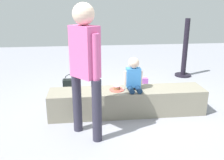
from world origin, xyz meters
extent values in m
plane|color=gray|center=(0.00, 0.00, 0.00)|extent=(12.00, 12.00, 0.00)
cube|color=gray|center=(0.00, 0.00, 0.19)|extent=(2.34, 0.46, 0.38)
cylinder|color=#122A48|center=(0.03, -0.08, 0.42)|extent=(0.08, 0.25, 0.08)
cylinder|color=#122A48|center=(0.14, -0.09, 0.42)|extent=(0.08, 0.25, 0.08)
cube|color=#3984D3|center=(0.09, 0.03, 0.56)|extent=(0.21, 0.14, 0.28)
sphere|color=beige|center=(0.09, 0.03, 0.79)|extent=(0.16, 0.16, 0.16)
cylinder|color=beige|center=(-0.03, 0.03, 0.56)|extent=(0.05, 0.05, 0.21)
cylinder|color=beige|center=(0.20, 0.03, 0.56)|extent=(0.05, 0.05, 0.21)
cylinder|color=#2D2B3B|center=(-0.50, -0.72, 0.39)|extent=(0.12, 0.12, 0.79)
cylinder|color=#2D2B3B|center=(-0.74, -0.44, 0.39)|extent=(0.12, 0.12, 0.79)
cube|color=#E05C9C|center=(-0.62, -0.58, 1.09)|extent=(0.37, 0.38, 0.60)
sphere|color=beige|center=(-0.62, -0.58, 1.51)|extent=(0.25, 0.25, 0.25)
cylinder|color=#E05C9C|center=(-0.50, -0.71, 1.03)|extent=(0.09, 0.09, 0.57)
cylinder|color=#E05C9C|center=(-0.73, -0.45, 1.03)|extent=(0.09, 0.09, 0.57)
cylinder|color=#E0594C|center=(-0.16, 0.00, 0.39)|extent=(0.22, 0.22, 0.01)
cylinder|color=olive|center=(-0.16, 0.00, 0.42)|extent=(0.10, 0.10, 0.05)
cylinder|color=pink|center=(-0.16, 0.00, 0.44)|extent=(0.10, 0.10, 0.01)
cube|color=silver|center=(-0.10, -0.01, 0.40)|extent=(0.11, 0.04, 0.00)
cube|color=#B259BF|center=(0.43, 0.85, 0.14)|extent=(0.21, 0.09, 0.28)
torus|color=white|center=(0.39, 0.85, 0.28)|extent=(0.08, 0.01, 0.08)
torus|color=white|center=(0.48, 0.85, 0.28)|extent=(0.08, 0.01, 0.08)
cylinder|color=black|center=(1.61, 1.79, 0.02)|extent=(0.36, 0.36, 0.04)
cylinder|color=black|center=(1.61, 1.79, 0.66)|extent=(0.11, 0.11, 1.25)
cylinder|color=silver|center=(-1.00, 0.40, 0.09)|extent=(0.07, 0.07, 0.18)
cone|color=silver|center=(-1.00, 0.40, 0.20)|extent=(0.07, 0.07, 0.03)
cylinder|color=white|center=(-1.00, 0.40, 0.22)|extent=(0.03, 0.03, 0.02)
cylinder|color=red|center=(-0.36, 0.99, 0.06)|extent=(0.08, 0.08, 0.12)
cube|color=white|center=(0.84, 0.55, 0.07)|extent=(0.37, 0.38, 0.14)
cube|color=black|center=(-0.91, 1.06, 0.12)|extent=(0.27, 0.14, 0.24)
torus|color=black|center=(-0.91, 1.06, 0.24)|extent=(0.20, 0.01, 0.20)
camera|label=1|loc=(-0.62, -3.40, 1.66)|focal=39.45mm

